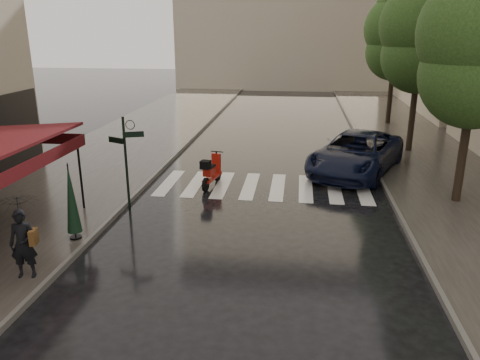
% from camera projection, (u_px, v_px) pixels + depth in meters
% --- Properties ---
extents(ground, '(120.00, 120.00, 0.00)m').
position_uv_depth(ground, '(134.00, 254.00, 12.36)').
color(ground, black).
rests_on(ground, ground).
extents(sidewalk_near, '(6.00, 60.00, 0.12)m').
position_uv_depth(sidewalk_near, '(129.00, 143.00, 24.21)').
color(sidewalk_near, '#38332D').
rests_on(sidewalk_near, ground).
extents(sidewalk_far, '(5.50, 60.00, 0.12)m').
position_uv_depth(sidewalk_far, '(424.00, 152.00, 22.46)').
color(sidewalk_far, '#38332D').
rests_on(sidewalk_far, ground).
extents(curb_near, '(0.12, 60.00, 0.16)m').
position_uv_depth(curb_near, '(186.00, 144.00, 23.85)').
color(curb_near, '#595651').
rests_on(curb_near, ground).
extents(curb_far, '(0.12, 60.00, 0.16)m').
position_uv_depth(curb_far, '(365.00, 150.00, 22.78)').
color(curb_far, '#595651').
rests_on(curb_far, ground).
extents(crosswalk, '(7.85, 3.20, 0.01)m').
position_uv_depth(crosswalk, '(264.00, 186.00, 17.67)').
color(crosswalk, silver).
rests_on(crosswalk, ground).
extents(signpost, '(1.17, 0.29, 3.10)m').
position_uv_depth(signpost, '(126.00, 156.00, 14.78)').
color(signpost, black).
rests_on(signpost, ground).
extents(tree_near, '(3.80, 3.80, 7.99)m').
position_uv_depth(tree_near, '(480.00, 41.00, 14.31)').
color(tree_near, black).
rests_on(tree_near, sidewalk_far).
extents(tree_mid, '(3.80, 3.80, 8.34)m').
position_uv_depth(tree_mid, '(422.00, 31.00, 20.85)').
color(tree_mid, black).
rests_on(tree_mid, sidewalk_far).
extents(tree_far, '(3.80, 3.80, 8.16)m').
position_uv_depth(tree_far, '(396.00, 33.00, 27.48)').
color(tree_far, black).
rests_on(tree_far, sidewalk_far).
extents(pedestrian_with_umbrella, '(1.18, 1.19, 2.45)m').
position_uv_depth(pedestrian_with_umbrella, '(18.00, 212.00, 10.51)').
color(pedestrian_with_umbrella, black).
rests_on(pedestrian_with_umbrella, sidewalk_near).
extents(scooter, '(0.65, 1.83, 1.21)m').
position_uv_depth(scooter, '(211.00, 172.00, 17.52)').
color(scooter, black).
rests_on(scooter, ground).
extents(parked_car, '(4.84, 6.56, 1.66)m').
position_uv_depth(parked_car, '(356.00, 153.00, 19.17)').
color(parked_car, black).
rests_on(parked_car, ground).
extents(parasol_back, '(0.40, 0.40, 2.14)m').
position_uv_depth(parasol_back, '(71.00, 199.00, 12.67)').
color(parasol_back, black).
rests_on(parasol_back, sidewalk_near).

